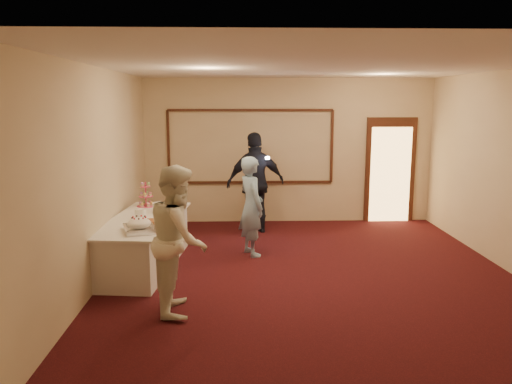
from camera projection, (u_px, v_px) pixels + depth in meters
floor at (311, 277)px, 7.26m from camera, size 7.00×7.00×0.00m
room_walls at (314, 138)px, 6.90m from camera, size 6.04×7.04×3.02m
wall_molding at (251, 147)px, 10.36m from camera, size 3.45×0.04×1.55m
doorway at (390, 171)px, 10.54m from camera, size 1.05×0.07×2.20m
buffet_table at (144, 243)px, 7.66m from camera, size 1.22×2.58×0.77m
pavlova_tray at (139, 225)px, 6.82m from camera, size 0.52×0.59×0.20m
cupcake_stand at (146, 197)px, 8.44m from camera, size 0.31×0.31×0.46m
plate_stack_a at (140, 214)px, 7.58m from camera, size 0.17×0.17×0.15m
plate_stack_b at (159, 208)px, 7.96m from camera, size 0.20×0.20×0.17m
tart at (150, 222)px, 7.24m from camera, size 0.29×0.29×0.06m
man at (251, 206)px, 8.21m from camera, size 0.60×0.71×1.65m
woman at (179, 239)px, 5.99m from camera, size 0.74×0.92×1.79m
guest at (256, 183)px, 9.64m from camera, size 1.23×0.76×1.95m
camera_flash at (267, 158)px, 9.31m from camera, size 0.07×0.05×0.05m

